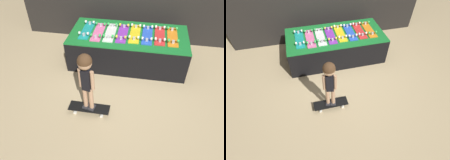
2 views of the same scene
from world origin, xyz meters
TOP-DOWN VIEW (x-y plane):
  - ground_plane at (0.00, 0.00)m, footprint 16.00×16.00m
  - display_rack at (0.00, 0.62)m, footprint 2.13×1.02m
  - skateboard_teal_on_rack at (-0.78, 0.63)m, footprint 0.18×0.67m
  - skateboard_pink_on_rack at (-0.55, 0.59)m, footprint 0.18×0.67m
  - skateboard_white_on_rack at (-0.33, 0.61)m, footprint 0.18×0.67m
  - skateboard_purple_on_rack at (-0.11, 0.62)m, footprint 0.18×0.67m
  - skateboard_yellow_on_rack at (0.11, 0.64)m, footprint 0.18×0.67m
  - skateboard_blue_on_rack at (0.33, 0.63)m, footprint 0.18×0.67m
  - skateboard_red_on_rack at (0.55, 0.65)m, footprint 0.18×0.67m
  - skateboard_orange_on_rack at (0.78, 0.64)m, footprint 0.18×0.67m
  - skateboard_on_floor at (-0.42, -0.78)m, footprint 0.62×0.19m
  - child at (-0.42, -0.78)m, footprint 0.23×0.19m

SIDE VIEW (x-z plane):
  - ground_plane at x=0.00m, z-range 0.00..0.00m
  - skateboard_on_floor at x=-0.42m, z-range 0.03..0.12m
  - display_rack at x=0.00m, z-range 0.00..0.60m
  - skateboard_teal_on_rack at x=-0.78m, z-range 0.57..0.66m
  - skateboard_pink_on_rack at x=-0.55m, z-range 0.57..0.66m
  - skateboard_white_on_rack at x=-0.33m, z-range 0.57..0.66m
  - skateboard_purple_on_rack at x=-0.11m, z-range 0.57..0.66m
  - skateboard_yellow_on_rack at x=0.11m, z-range 0.57..0.66m
  - skateboard_blue_on_rack at x=0.33m, z-range 0.57..0.66m
  - skateboard_red_on_rack at x=0.55m, z-range 0.57..0.66m
  - skateboard_orange_on_rack at x=0.78m, z-range 0.57..0.66m
  - child at x=-0.42m, z-range 0.28..1.25m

